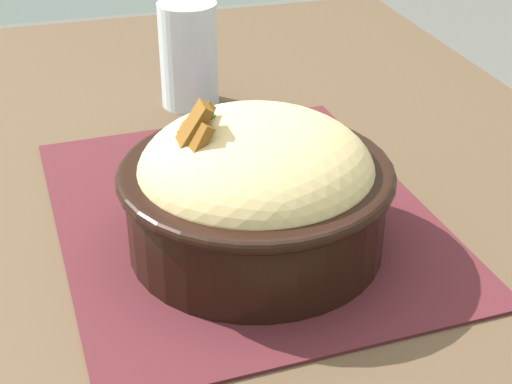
{
  "coord_description": "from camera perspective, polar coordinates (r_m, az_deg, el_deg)",
  "views": [
    {
      "loc": [
        -0.6,
        0.13,
        1.11
      ],
      "look_at": [
        -0.09,
        -0.02,
        0.8
      ],
      "focal_mm": 54.64,
      "sensor_mm": 36.0,
      "label": 1
    }
  ],
  "objects": [
    {
      "name": "table",
      "position": [
        0.75,
        -3.48,
        -5.6
      ],
      "size": [
        1.13,
        0.83,
        0.75
      ],
      "color": "#4C3826",
      "rests_on": "ground_plane"
    },
    {
      "name": "placemat",
      "position": [
        0.69,
        -0.96,
        -1.66
      ],
      "size": [
        0.4,
        0.33,
        0.0
      ],
      "primitive_type": "cube",
      "rotation": [
        0.0,
        0.0,
        0.04
      ],
      "color": "#47191E",
      "rests_on": "table"
    },
    {
      "name": "bowl",
      "position": [
        0.62,
        -0.05,
        0.35
      ],
      "size": [
        0.22,
        0.22,
        0.13
      ],
      "color": "black",
      "rests_on": "placemat"
    },
    {
      "name": "fork",
      "position": [
        0.79,
        -1.77,
        2.98
      ],
      "size": [
        0.04,
        0.13,
        0.0
      ],
      "color": "silver",
      "rests_on": "placemat"
    },
    {
      "name": "drinking_glass",
      "position": [
        0.89,
        -4.92,
        9.52
      ],
      "size": [
        0.07,
        0.07,
        0.12
      ],
      "color": "silver",
      "rests_on": "table"
    }
  ]
}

